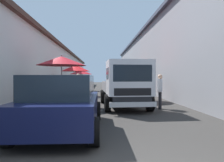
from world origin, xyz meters
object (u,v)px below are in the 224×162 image
object	(u,v)px
fruit_stall_near_right	(119,74)
vendor_in_shade	(160,89)
fruit_stall_mid_lane	(81,74)
delivery_truck	(126,86)
fruit_stall_far_left	(62,67)
vendor_by_crates	(78,84)
hatchback_car	(63,103)
fruit_stall_near_left	(75,72)
parked_scooter	(45,95)
fruit_stall_far_right	(129,71)

from	to	relation	value
fruit_stall_near_right	vendor_in_shade	world-z (taller)	fruit_stall_near_right
fruit_stall_mid_lane	vendor_in_shade	world-z (taller)	fruit_stall_mid_lane
fruit_stall_mid_lane	delivery_truck	xyz separation A→B (m)	(-12.63, -3.19, -0.68)
fruit_stall_far_left	vendor_by_crates	distance (m)	4.13
hatchback_car	vendor_in_shade	world-z (taller)	vendor_in_shade
fruit_stall_near_left	vendor_by_crates	world-z (taller)	fruit_stall_near_left
fruit_stall_mid_lane	parked_scooter	world-z (taller)	fruit_stall_mid_lane
fruit_stall_mid_lane	delivery_truck	bearing A→B (deg)	-165.83
vendor_in_shade	parked_scooter	bearing A→B (deg)	68.94
fruit_stall_far_left	fruit_stall_near_right	bearing A→B (deg)	-19.70
vendor_in_shade	hatchback_car	bearing A→B (deg)	135.73
fruit_stall_far_right	fruit_stall_near_right	bearing A→B (deg)	0.04
fruit_stall_mid_lane	fruit_stall_near_left	distance (m)	5.84
fruit_stall_far_right	delivery_truck	distance (m)	3.43
delivery_truck	fruit_stall_near_right	bearing A→B (deg)	-3.13
vendor_by_crates	parked_scooter	bearing A→B (deg)	149.16
fruit_stall_far_right	parked_scooter	bearing A→B (deg)	103.90
fruit_stall_far_left	fruit_stall_mid_lane	bearing A→B (deg)	1.48
hatchback_car	vendor_in_shade	xyz separation A→B (m)	(3.67, -3.58, 0.13)
vendor_by_crates	vendor_in_shade	bearing A→B (deg)	-138.69
delivery_truck	vendor_by_crates	xyz separation A→B (m)	(4.67, 2.58, -0.10)
fruit_stall_mid_lane	parked_scooter	distance (m)	10.58
fruit_stall_mid_lane	hatchback_car	world-z (taller)	fruit_stall_mid_lane
fruit_stall_near_right	parked_scooter	size ratio (longest dim) A/B	1.39
fruit_stall_mid_lane	hatchback_car	distance (m)	16.36
fruit_stall_near_left	hatchback_car	distance (m)	10.55
hatchback_car	vendor_by_crates	xyz separation A→B (m)	(8.33, 0.51, 0.21)
fruit_stall_far_right	fruit_stall_near_left	world-z (taller)	fruit_stall_near_left
fruit_stall_far_right	vendor_by_crates	world-z (taller)	fruit_stall_far_right
delivery_truck	vendor_in_shade	bearing A→B (deg)	-89.50
fruit_stall_mid_lane	vendor_by_crates	xyz separation A→B (m)	(-7.96, -0.61, -0.77)
vendor_in_shade	vendor_by_crates	bearing A→B (deg)	41.31
fruit_stall_near_left	vendor_by_crates	size ratio (longest dim) A/B	1.47
fruit_stall_near_right	fruit_stall_near_left	bearing A→B (deg)	133.83
hatchback_car	parked_scooter	bearing A→B (deg)	18.99
fruit_stall_near_right	vendor_by_crates	xyz separation A→B (m)	(-5.59, 3.14, -0.79)
fruit_stall_mid_lane	vendor_in_shade	size ratio (longest dim) A/B	1.49
fruit_stall_near_right	vendor_by_crates	size ratio (longest dim) A/B	1.44
vendor_by_crates	fruit_stall_far_right	bearing A→B (deg)	-113.31
fruit_stall_far_right	vendor_in_shade	world-z (taller)	fruit_stall_far_right
fruit_stall_mid_lane	fruit_stall_near_left	bearing A→B (deg)	-178.62
fruit_stall_near_left	hatchback_car	world-z (taller)	fruit_stall_near_left
fruit_stall_far_left	fruit_stall_mid_lane	distance (m)	11.99
delivery_truck	parked_scooter	bearing A→B (deg)	62.04
hatchback_car	vendor_in_shade	bearing A→B (deg)	-44.27
fruit_stall_mid_lane	vendor_by_crates	bearing A→B (deg)	-175.64
fruit_stall_mid_lane	fruit_stall_near_left	world-z (taller)	fruit_stall_near_left
vendor_by_crates	vendor_in_shade	size ratio (longest dim) A/B	1.07
fruit_stall_near_right	fruit_stall_mid_lane	bearing A→B (deg)	57.69
hatchback_car	delivery_truck	bearing A→B (deg)	-29.51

